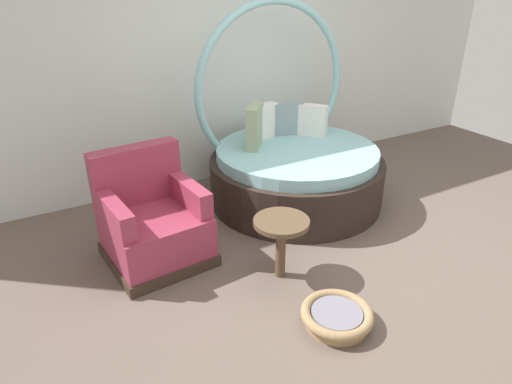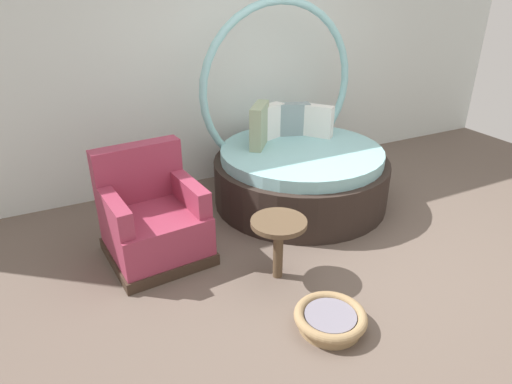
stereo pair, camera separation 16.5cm
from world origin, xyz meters
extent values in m
cube|color=#66564C|center=(0.00, 0.00, -0.01)|extent=(8.00, 8.00, 0.02)
cube|color=silver|center=(0.00, 2.18, 1.54)|extent=(8.00, 0.12, 3.08)
cylinder|color=#2D231E|center=(0.23, 1.11, 0.24)|extent=(1.83, 1.83, 0.49)
cylinder|color=#8CC6CC|center=(0.23, 1.11, 0.55)|extent=(1.69, 1.69, 0.12)
torus|color=#8CC6CC|center=(0.23, 1.61, 1.13)|extent=(1.82, 0.08, 1.82)
cube|color=white|center=(0.59, 1.38, 0.78)|extent=(0.30, 0.35, 0.35)
cube|color=gray|center=(0.38, 1.54, 0.78)|extent=(0.37, 0.23, 0.35)
cube|color=white|center=(0.08, 1.55, 0.79)|extent=(0.39, 0.24, 0.37)
cube|color=#93A37F|center=(-0.12, 1.39, 0.82)|extent=(0.36, 0.42, 0.44)
cube|color=#38281E|center=(-1.44, 0.75, 0.05)|extent=(0.87, 0.87, 0.10)
cube|color=#99334C|center=(-1.44, 0.75, 0.27)|extent=(0.83, 0.83, 0.34)
cube|color=#99334C|center=(-1.47, 1.06, 0.69)|extent=(0.77, 0.23, 0.50)
cube|color=#99334C|center=(-1.76, 0.72, 0.55)|extent=(0.18, 0.69, 0.22)
cube|color=#99334C|center=(-1.12, 0.78, 0.55)|extent=(0.18, 0.69, 0.22)
cylinder|color=#9E7F56|center=(-0.61, -0.65, 0.03)|extent=(0.44, 0.44, 0.06)
torus|color=#9E7F56|center=(-0.61, -0.65, 0.10)|extent=(0.51, 0.51, 0.07)
cylinder|color=gray|center=(-0.61, -0.65, 0.08)|extent=(0.36, 0.36, 0.05)
cylinder|color=brown|center=(-0.65, 0.03, 0.24)|extent=(0.08, 0.08, 0.48)
cylinder|color=brown|center=(-0.65, 0.03, 0.50)|extent=(0.44, 0.44, 0.04)
camera|label=1|loc=(-2.29, -2.47, 2.22)|focal=31.19mm
camera|label=2|loc=(-2.14, -2.55, 2.22)|focal=31.19mm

